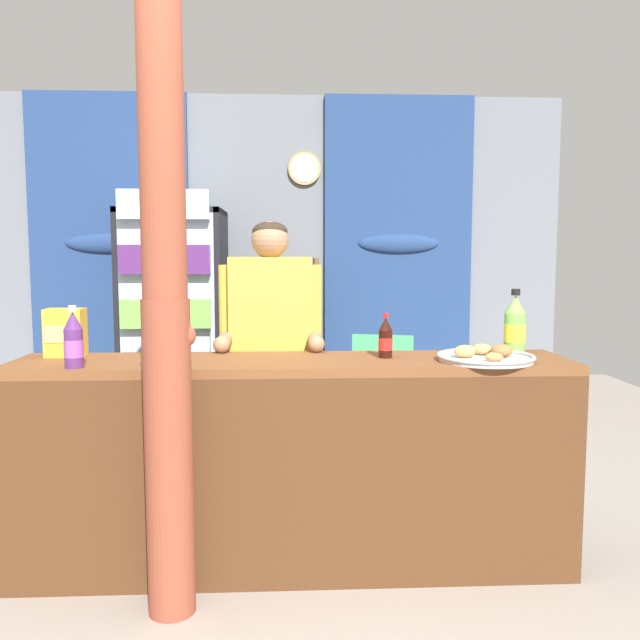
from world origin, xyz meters
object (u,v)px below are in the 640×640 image
soda_bottle_lime_soda (515,326)px  soda_bottle_cola (386,339)px  drink_fridge (174,308)px  pastry_tray (486,356)px  snack_box_choco_powder (65,333)px  stall_counter (293,449)px  bottle_shelf_rack (288,343)px  plastic_lawn_chair (385,384)px  soda_bottle_grape_soda (73,341)px  timber_post (166,313)px  shopkeeper (271,335)px

soda_bottle_lime_soda → soda_bottle_cola: 0.64m
drink_fridge → pastry_tray: drink_fridge is taller
soda_bottle_cola → snack_box_choco_powder: (-1.45, 0.10, 0.02)m
stall_counter → bottle_shelf_rack: 2.30m
bottle_shelf_rack → pastry_tray: 2.45m
plastic_lawn_chair → soda_bottle_grape_soda: bearing=-130.4°
drink_fridge → soda_bottle_cola: size_ratio=9.19×
timber_post → shopkeeper: bearing=66.4°
timber_post → shopkeeper: size_ratio=1.57×
stall_counter → soda_bottle_cola: soda_bottle_cola is taller
shopkeeper → soda_bottle_cola: shopkeeper is taller
soda_bottle_lime_soda → plastic_lawn_chair: bearing=104.4°
bottle_shelf_rack → soda_bottle_cola: (0.44, -2.17, 0.31)m
timber_post → soda_bottle_grape_soda: (-0.41, 0.21, -0.14)m
stall_counter → drink_fridge: 2.28m
stall_counter → drink_fridge: (-0.86, 2.07, 0.45)m
stall_counter → timber_post: size_ratio=0.99×
drink_fridge → snack_box_choco_powder: size_ratio=8.43×
soda_bottle_grape_soda → shopkeeper: bearing=39.3°
drink_fridge → soda_bottle_grape_soda: drink_fridge is taller
timber_post → drink_fridge: (-0.38, 2.34, -0.17)m
shopkeeper → soda_bottle_grape_soda: size_ratio=6.13×
timber_post → plastic_lawn_chair: timber_post is taller
snack_box_choco_powder → stall_counter: bearing=-12.7°
bottle_shelf_rack → snack_box_choco_powder: bottle_shelf_rack is taller
soda_bottle_grape_soda → soda_bottle_cola: bearing=8.7°
stall_counter → plastic_lawn_chair: (0.66, 1.76, -0.07)m
soda_bottle_grape_soda → pastry_tray: 1.74m
drink_fridge → soda_bottle_lime_soda: 2.64m
bottle_shelf_rack → snack_box_choco_powder: bearing=-116.1°
stall_counter → snack_box_choco_powder: 1.16m
timber_post → soda_bottle_cola: bearing=24.4°
soda_bottle_lime_soda → stall_counter: bearing=-166.7°
timber_post → soda_bottle_lime_soda: timber_post is taller
soda_bottle_lime_soda → pastry_tray: (-0.21, -0.23, -0.11)m
plastic_lawn_chair → soda_bottle_grape_soda: 2.47m
bottle_shelf_rack → stall_counter: bearing=-89.4°
timber_post → soda_bottle_grape_soda: timber_post is taller
drink_fridge → pastry_tray: bearing=-50.3°
soda_bottle_cola → pastry_tray: bearing=-15.3°
shopkeeper → stall_counter: bearing=-79.2°
stall_counter → plastic_lawn_chair: bearing=69.4°
stall_counter → timber_post: timber_post is taller
stall_counter → timber_post: bearing=-150.1°
drink_fridge → soda_bottle_cola: drink_fridge is taller
shopkeeper → soda_bottle_grape_soda: bearing=-140.7°
bottle_shelf_rack → snack_box_choco_powder: (-1.01, -2.06, 0.34)m
soda_bottle_grape_soda → snack_box_choco_powder: soda_bottle_grape_soda is taller
soda_bottle_grape_soda → soda_bottle_cola: soda_bottle_grape_soda is taller
timber_post → soda_bottle_lime_soda: bearing=18.9°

